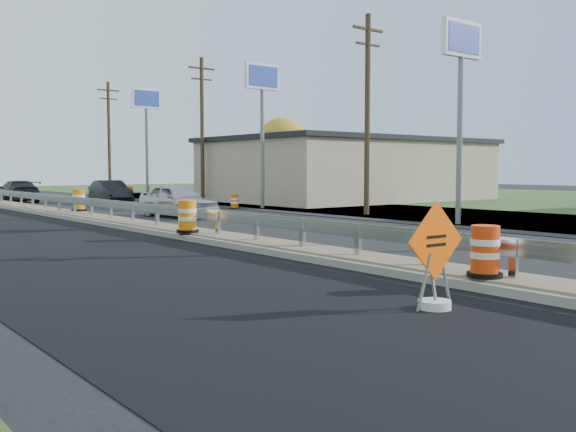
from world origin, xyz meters
TOP-DOWN VIEW (x-y plane):
  - ground at (0.00, 0.00)m, footprint 140.00×140.00m
  - grass_verge_far at (30.00, 10.00)m, footprint 40.00×120.00m
  - milled_overlay at (-4.40, 10.00)m, footprint 7.20×120.00m
  - median at (0.00, 8.00)m, footprint 1.60×55.00m
  - guardrail at (0.00, 9.00)m, footprint 0.10×46.15m
  - retail_building_near at (20.99, 20.00)m, footprint 18.50×12.50m
  - pylon_sign_south at (10.50, 3.00)m, footprint 2.20×0.30m
  - pylon_sign_mid at (10.50, 16.00)m, footprint 2.20×0.30m
  - pylon_sign_north at (10.50, 30.00)m, footprint 2.20×0.30m
  - utility_pole_smid at (11.50, 9.00)m, footprint 1.90×0.26m
  - utility_pole_nmid at (11.50, 24.00)m, footprint 1.90×0.26m
  - utility_pole_north at (11.50, 39.00)m, footprint 1.90×0.26m
  - tree_far_yellow at (26.00, 34.00)m, footprint 4.62×4.62m
  - caution_sign at (-2.45, -6.16)m, footprint 1.24×0.52m
  - barrel_median_near at (-0.39, -5.66)m, footprint 0.64×0.64m
  - barrel_median_mid at (-0.55, 4.89)m, footprint 0.68×0.68m
  - barrel_median_far at (0.55, 16.91)m, footprint 0.69×0.69m
  - barrel_shoulder_mid at (9.20, 16.82)m, footprint 0.54×0.54m
  - barrel_shoulder_far at (9.20, 30.20)m, footprint 0.67×0.67m
  - car_silver at (3.81, 13.38)m, footprint 2.21×4.63m
  - car_dark_mid at (6.11, 26.31)m, footprint 1.91×4.55m
  - car_dark_far at (1.80, 31.09)m, footprint 2.27×5.06m

SIDE VIEW (x-z plane):
  - ground at x=0.00m, z-range 0.00..0.00m
  - milled_overlay at x=-4.40m, z-range 0.00..0.01m
  - grass_verge_far at x=30.00m, z-range 0.00..0.03m
  - median at x=0.00m, z-range 0.00..0.23m
  - barrel_shoulder_mid at x=9.20m, z-range -0.02..0.77m
  - caution_sign at x=-2.45m, z-range -0.42..1.29m
  - barrel_shoulder_far at x=9.20m, z-range -0.02..0.96m
  - barrel_median_near at x=-0.39m, z-range 0.21..1.16m
  - barrel_median_mid at x=-0.55m, z-range 0.21..1.21m
  - barrel_median_far at x=0.55m, z-range 0.21..1.22m
  - car_dark_far at x=1.80m, z-range 0.00..1.44m
  - guardrail at x=0.00m, z-range 0.37..1.09m
  - car_dark_mid at x=6.11m, z-range 0.00..1.46m
  - car_silver at x=3.81m, z-range 0.00..1.53m
  - retail_building_near at x=20.99m, z-range 0.02..4.29m
  - tree_far_yellow at x=26.00m, z-range 1.11..7.97m
  - utility_pole_smid at x=11.50m, z-range 0.23..9.63m
  - utility_pole_nmid at x=11.50m, z-range 0.23..9.63m
  - utility_pole_north at x=11.50m, z-range 0.23..9.63m
  - pylon_sign_south at x=10.50m, z-range 2.53..10.43m
  - pylon_sign_mid at x=10.50m, z-range 2.53..10.43m
  - pylon_sign_north at x=10.50m, z-range 2.53..10.43m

